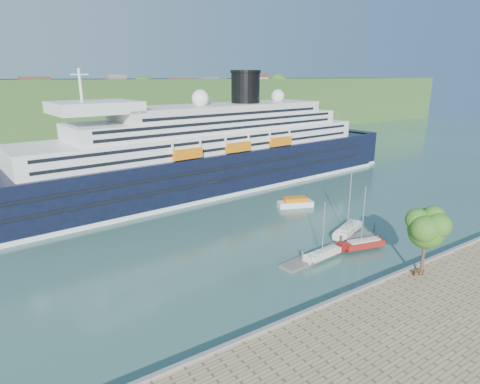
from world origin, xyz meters
name	(u,v)px	position (x,y,z in m)	size (l,w,h in m)	color
ground	(391,283)	(0.00, 0.00, 0.00)	(400.00, 400.00, 0.00)	#30564E
far_hillside	(90,110)	(0.00, 145.00, 12.00)	(400.00, 50.00, 24.00)	#2D5723
quay_coping	(393,275)	(0.00, -0.20, 1.15)	(220.00, 0.50, 0.30)	slate
cruise_ship	(201,132)	(0.75, 50.85, 13.27)	(118.23, 17.22, 26.55)	black
park_bench	(418,272)	(2.86, -1.74, 1.44)	(1.37, 0.56, 0.88)	#4D2616
promenade_tree	(425,239)	(3.15, -1.93, 5.88)	(5.90, 5.90, 9.77)	#2E5717
floating_pontoon	(332,249)	(0.95, 10.97, 0.22)	(20.14, 2.46, 0.45)	#66605A
sailboat_white_near	(325,232)	(-2.03, 9.74, 4.08)	(6.32, 1.75, 8.16)	silver
sailboat_red	(366,220)	(5.15, 8.67, 4.73)	(7.33, 2.04, 9.47)	maroon
sailboat_white_far	(350,205)	(7.75, 13.96, 5.07)	(7.86, 2.18, 10.15)	silver
tender_launch	(295,202)	(10.35, 29.98, 0.97)	(7.04, 2.41, 1.95)	orange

